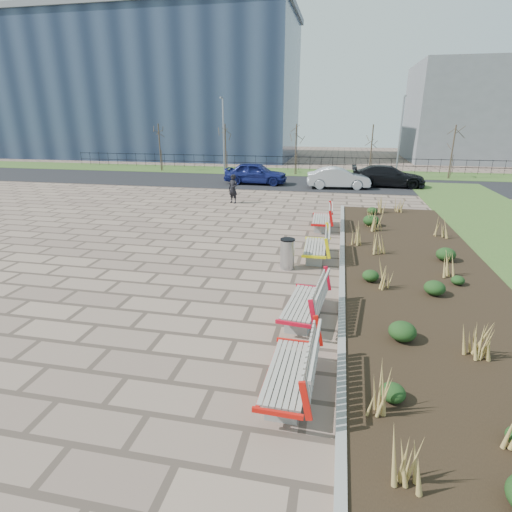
% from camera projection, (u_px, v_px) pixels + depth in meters
% --- Properties ---
extents(ground, '(120.00, 120.00, 0.00)m').
position_uv_depth(ground, '(164.00, 332.00, 8.99)').
color(ground, '#806A58').
rests_on(ground, ground).
extents(planting_bed, '(4.50, 18.00, 0.10)m').
position_uv_depth(planting_bed, '(418.00, 271.00, 12.41)').
color(planting_bed, black).
rests_on(planting_bed, ground).
extents(planting_curb, '(0.16, 18.00, 0.15)m').
position_uv_depth(planting_curb, '(342.00, 265.00, 12.84)').
color(planting_curb, gray).
rests_on(planting_curb, ground).
extents(grass_verge_far, '(80.00, 5.00, 0.04)m').
position_uv_depth(grass_verge_far, '(297.00, 172.00, 34.87)').
color(grass_verge_far, '#33511E').
rests_on(grass_verge_far, ground).
extents(road, '(80.00, 7.00, 0.02)m').
position_uv_depth(road, '(288.00, 183.00, 29.33)').
color(road, black).
rests_on(road, ground).
extents(bench_a, '(0.96, 2.13, 1.00)m').
position_uv_depth(bench_a, '(288.00, 369.00, 6.85)').
color(bench_a, red).
rests_on(bench_a, ground).
extents(bench_b, '(1.13, 2.19, 1.00)m').
position_uv_depth(bench_b, '(303.00, 301.00, 9.39)').
color(bench_b, red).
rests_on(bench_b, ground).
extents(bench_c, '(0.95, 2.12, 1.00)m').
position_uv_depth(bench_c, '(315.00, 245.00, 13.48)').
color(bench_c, '#F9EA0D').
rests_on(bench_c, ground).
extents(bench_d, '(0.96, 2.12, 1.00)m').
position_uv_depth(bench_d, '(321.00, 217.00, 17.14)').
color(bench_d, red).
rests_on(bench_d, ground).
extents(litter_bin, '(0.45, 0.45, 0.97)m').
position_uv_depth(litter_bin, '(287.00, 254.00, 12.62)').
color(litter_bin, '#B2B2B7').
rests_on(litter_bin, ground).
extents(pedestrian, '(0.69, 0.58, 1.59)m').
position_uv_depth(pedestrian, '(233.00, 189.00, 22.22)').
color(pedestrian, black).
rests_on(pedestrian, ground).
extents(car_blue, '(4.49, 1.91, 1.52)m').
position_uv_depth(car_blue, '(256.00, 173.00, 28.51)').
color(car_blue, navy).
rests_on(car_blue, road).
extents(car_silver, '(4.29, 1.88, 1.37)m').
position_uv_depth(car_silver, '(338.00, 178.00, 26.80)').
color(car_silver, '#ACAFB4').
rests_on(car_silver, road).
extents(car_black, '(4.95, 2.05, 1.43)m').
position_uv_depth(car_black, '(388.00, 176.00, 27.43)').
color(car_black, black).
rests_on(car_black, road).
extents(tree_a, '(1.40, 1.40, 4.00)m').
position_uv_depth(tree_a, '(160.00, 147.00, 35.11)').
color(tree_a, '#4C3D2D').
rests_on(tree_a, grass_verge_far).
extents(tree_b, '(1.40, 1.40, 4.00)m').
position_uv_depth(tree_b, '(226.00, 148.00, 33.96)').
color(tree_b, '#4C3D2D').
rests_on(tree_b, grass_verge_far).
extents(tree_c, '(1.40, 1.40, 4.00)m').
position_uv_depth(tree_c, '(296.00, 150.00, 32.82)').
color(tree_c, '#4C3D2D').
rests_on(tree_c, grass_verge_far).
extents(tree_d, '(1.40, 1.40, 4.00)m').
position_uv_depth(tree_d, '(371.00, 151.00, 31.68)').
color(tree_d, '#4C3D2D').
rests_on(tree_d, grass_verge_far).
extents(tree_e, '(1.40, 1.40, 4.00)m').
position_uv_depth(tree_e, '(452.00, 152.00, 30.53)').
color(tree_e, '#4C3D2D').
rests_on(tree_e, grass_verge_far).
extents(lamp_west, '(0.24, 0.60, 6.00)m').
position_uv_depth(lamp_west, '(224.00, 137.00, 33.17)').
color(lamp_west, gray).
rests_on(lamp_west, grass_verge_far).
extents(lamp_east, '(0.24, 0.60, 6.00)m').
position_uv_depth(lamp_east, '(400.00, 138.00, 30.50)').
color(lamp_east, gray).
rests_on(lamp_east, grass_verge_far).
extents(railing_fence, '(44.00, 0.10, 1.20)m').
position_uv_depth(railing_fence, '(299.00, 163.00, 36.06)').
color(railing_fence, black).
rests_on(railing_fence, grass_verge_far).
extents(building_glass, '(40.00, 14.00, 15.00)m').
position_uv_depth(building_glass, '(126.00, 91.00, 47.70)').
color(building_glass, '#192338').
rests_on(building_glass, ground).
extents(building_grey, '(18.00, 12.00, 10.00)m').
position_uv_depth(building_grey, '(500.00, 113.00, 42.36)').
color(building_grey, slate).
rests_on(building_grey, ground).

